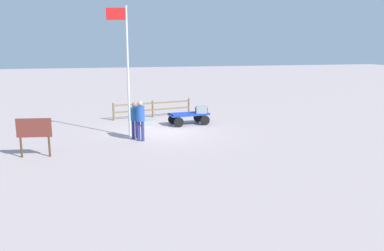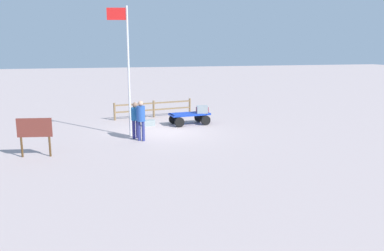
# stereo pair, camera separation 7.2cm
# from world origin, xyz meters

# --- Properties ---
(ground_plane) EXTENTS (120.00, 120.00, 0.00)m
(ground_plane) POSITION_xyz_m (0.00, 0.00, 0.00)
(ground_plane) COLOR #B19E9C
(luggage_cart) EXTENTS (2.22, 1.31, 0.62)m
(luggage_cart) POSITION_xyz_m (-1.63, -1.45, 0.45)
(luggage_cart) COLOR #1535AE
(luggage_cart) RESTS_ON ground
(suitcase_navy) EXTENTS (0.63, 0.47, 0.40)m
(suitcase_navy) POSITION_xyz_m (-2.32, -1.30, 0.82)
(suitcase_navy) COLOR gray
(suitcase_navy) RESTS_ON luggage_cart
(suitcase_grey) EXTENTS (0.63, 0.39, 0.27)m
(suitcase_grey) POSITION_xyz_m (-2.40, -1.61, 0.75)
(suitcase_grey) COLOR maroon
(suitcase_grey) RESTS_ON luggage_cart
(suitcase_olive) EXTENTS (0.67, 0.43, 0.32)m
(suitcase_olive) POSITION_xyz_m (0.55, -1.62, 0.16)
(suitcase_olive) COLOR gray
(suitcase_olive) RESTS_ON ground
(worker_lead) EXTENTS (0.52, 0.52, 1.80)m
(worker_lead) POSITION_xyz_m (1.33, 1.62, 1.08)
(worker_lead) COLOR navy
(worker_lead) RESTS_ON ground
(worker_trailing) EXTENTS (0.51, 0.51, 1.67)m
(worker_trailing) POSITION_xyz_m (1.52, 1.09, 1.00)
(worker_trailing) COLOR navy
(worker_trailing) RESTS_ON ground
(flagpole) EXTENTS (0.93, 0.21, 5.92)m
(flagpole) POSITION_xyz_m (1.79, 0.50, 3.43)
(flagpole) COLOR silver
(flagpole) RESTS_ON ground
(signboard) EXTENTS (1.29, 0.25, 1.50)m
(signboard) POSITION_xyz_m (5.55, 3.21, 1.03)
(signboard) COLOR #4C3319
(signboard) RESTS_ON ground
(wooden_fence) EXTENTS (4.75, 0.99, 1.00)m
(wooden_fence) POSITION_xyz_m (-0.12, -4.12, 0.59)
(wooden_fence) COLOR olive
(wooden_fence) RESTS_ON ground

